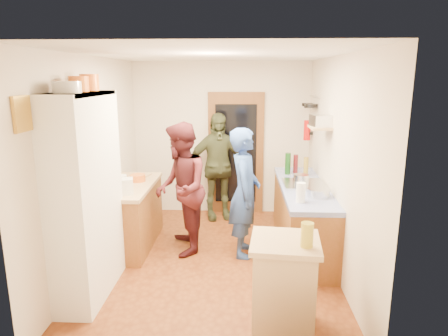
# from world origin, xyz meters

# --- Properties ---
(floor) EXTENTS (3.00, 4.00, 0.02)m
(floor) POSITION_xyz_m (0.00, 0.00, -0.01)
(floor) COLOR brown
(floor) RESTS_ON ground
(ceiling) EXTENTS (3.00, 4.00, 0.02)m
(ceiling) POSITION_xyz_m (0.00, 0.00, 2.61)
(ceiling) COLOR silver
(ceiling) RESTS_ON ground
(wall_back) EXTENTS (3.00, 0.02, 2.60)m
(wall_back) POSITION_xyz_m (0.00, 2.01, 1.30)
(wall_back) COLOR beige
(wall_back) RESTS_ON ground
(wall_front) EXTENTS (3.00, 0.02, 2.60)m
(wall_front) POSITION_xyz_m (0.00, -2.01, 1.30)
(wall_front) COLOR beige
(wall_front) RESTS_ON ground
(wall_left) EXTENTS (0.02, 4.00, 2.60)m
(wall_left) POSITION_xyz_m (-1.51, 0.00, 1.30)
(wall_left) COLOR beige
(wall_left) RESTS_ON ground
(wall_right) EXTENTS (0.02, 4.00, 2.60)m
(wall_right) POSITION_xyz_m (1.51, 0.00, 1.30)
(wall_right) COLOR beige
(wall_right) RESTS_ON ground
(door_frame) EXTENTS (0.95, 0.06, 2.10)m
(door_frame) POSITION_xyz_m (0.25, 1.97, 1.05)
(door_frame) COLOR brown
(door_frame) RESTS_ON ground
(door_glass) EXTENTS (0.70, 0.02, 1.70)m
(door_glass) POSITION_xyz_m (0.25, 1.94, 1.05)
(door_glass) COLOR black
(door_glass) RESTS_ON door_frame
(hutch_body) EXTENTS (0.40, 1.20, 2.20)m
(hutch_body) POSITION_xyz_m (-1.30, -0.80, 1.10)
(hutch_body) COLOR white
(hutch_body) RESTS_ON ground
(hutch_top_shelf) EXTENTS (0.40, 1.14, 0.04)m
(hutch_top_shelf) POSITION_xyz_m (-1.30, -0.80, 2.18)
(hutch_top_shelf) COLOR white
(hutch_top_shelf) RESTS_ON hutch_body
(plate_stack) EXTENTS (0.26, 0.26, 0.11)m
(plate_stack) POSITION_xyz_m (-1.30, -1.05, 2.25)
(plate_stack) COLOR white
(plate_stack) RESTS_ON hutch_top_shelf
(orange_pot_a) EXTENTS (0.20, 0.20, 0.16)m
(orange_pot_a) POSITION_xyz_m (-1.30, -0.76, 2.28)
(orange_pot_a) COLOR orange
(orange_pot_a) RESTS_ON hutch_top_shelf
(orange_pot_b) EXTENTS (0.20, 0.20, 0.18)m
(orange_pot_b) POSITION_xyz_m (-1.30, -0.47, 2.29)
(orange_pot_b) COLOR orange
(orange_pot_b) RESTS_ON hutch_top_shelf
(left_counter_base) EXTENTS (0.60, 1.40, 0.85)m
(left_counter_base) POSITION_xyz_m (-1.20, 0.45, 0.42)
(left_counter_base) COLOR brown
(left_counter_base) RESTS_ON ground
(left_counter_top) EXTENTS (0.64, 1.44, 0.05)m
(left_counter_top) POSITION_xyz_m (-1.20, 0.45, 0.88)
(left_counter_top) COLOR tan
(left_counter_top) RESTS_ON left_counter_base
(toaster) EXTENTS (0.30, 0.24, 0.20)m
(toaster) POSITION_xyz_m (-1.15, -0.02, 1.00)
(toaster) COLOR white
(toaster) RESTS_ON left_counter_top
(kettle) EXTENTS (0.17, 0.17, 0.17)m
(kettle) POSITION_xyz_m (-1.25, 0.26, 0.99)
(kettle) COLOR white
(kettle) RESTS_ON left_counter_top
(orange_bowl) EXTENTS (0.27, 0.27, 0.10)m
(orange_bowl) POSITION_xyz_m (-1.12, 0.62, 0.95)
(orange_bowl) COLOR orange
(orange_bowl) RESTS_ON left_counter_top
(chopping_board) EXTENTS (0.33, 0.27, 0.02)m
(chopping_board) POSITION_xyz_m (-1.18, 0.93, 0.91)
(chopping_board) COLOR tan
(chopping_board) RESTS_ON left_counter_top
(right_counter_base) EXTENTS (0.60, 2.20, 0.84)m
(right_counter_base) POSITION_xyz_m (1.20, 0.50, 0.42)
(right_counter_base) COLOR brown
(right_counter_base) RESTS_ON ground
(right_counter_top) EXTENTS (0.62, 2.22, 0.06)m
(right_counter_top) POSITION_xyz_m (1.20, 0.50, 0.87)
(right_counter_top) COLOR #1E2EA2
(right_counter_top) RESTS_ON right_counter_base
(hob) EXTENTS (0.55, 0.58, 0.04)m
(hob) POSITION_xyz_m (1.20, 0.48, 0.92)
(hob) COLOR silver
(hob) RESTS_ON right_counter_top
(pot_on_hob) EXTENTS (0.20, 0.20, 0.13)m
(pot_on_hob) POSITION_xyz_m (1.15, 0.42, 1.01)
(pot_on_hob) COLOR silver
(pot_on_hob) RESTS_ON hob
(bottle_a) EXTENTS (0.09, 0.09, 0.33)m
(bottle_a) POSITION_xyz_m (1.05, 1.13, 1.06)
(bottle_a) COLOR #143F14
(bottle_a) RESTS_ON right_counter_top
(bottle_b) EXTENTS (0.09, 0.09, 0.29)m
(bottle_b) POSITION_xyz_m (1.18, 1.22, 1.04)
(bottle_b) COLOR #591419
(bottle_b) RESTS_ON right_counter_top
(bottle_c) EXTENTS (0.09, 0.09, 0.28)m
(bottle_c) POSITION_xyz_m (1.31, 1.04, 1.04)
(bottle_c) COLOR olive
(bottle_c) RESTS_ON right_counter_top
(paper_towel) EXTENTS (0.11, 0.11, 0.24)m
(paper_towel) POSITION_xyz_m (1.05, -0.25, 1.02)
(paper_towel) COLOR white
(paper_towel) RESTS_ON right_counter_top
(mixing_bowl) EXTENTS (0.34, 0.34, 0.10)m
(mixing_bowl) POSITION_xyz_m (1.30, -0.02, 0.95)
(mixing_bowl) COLOR silver
(mixing_bowl) RESTS_ON right_counter_top
(island_base) EXTENTS (0.60, 0.60, 0.86)m
(island_base) POSITION_xyz_m (0.75, -1.41, 0.43)
(island_base) COLOR tan
(island_base) RESTS_ON ground
(island_top) EXTENTS (0.68, 0.68, 0.05)m
(island_top) POSITION_xyz_m (0.75, -1.41, 0.89)
(island_top) COLOR tan
(island_top) RESTS_ON island_base
(cutting_board) EXTENTS (0.38, 0.31, 0.02)m
(cutting_board) POSITION_xyz_m (0.71, -1.36, 0.90)
(cutting_board) COLOR white
(cutting_board) RESTS_ON island_top
(oil_jar) EXTENTS (0.12, 0.12, 0.22)m
(oil_jar) POSITION_xyz_m (0.92, -1.55, 1.02)
(oil_jar) COLOR #AD9E2D
(oil_jar) RESTS_ON island_top
(pan_rail) EXTENTS (0.02, 0.65, 0.02)m
(pan_rail) POSITION_xyz_m (1.46, 1.52, 2.05)
(pan_rail) COLOR silver
(pan_rail) RESTS_ON wall_right
(pan_hang_a) EXTENTS (0.18, 0.18, 0.05)m
(pan_hang_a) POSITION_xyz_m (1.40, 1.35, 1.92)
(pan_hang_a) COLOR black
(pan_hang_a) RESTS_ON pan_rail
(pan_hang_b) EXTENTS (0.16, 0.16, 0.05)m
(pan_hang_b) POSITION_xyz_m (1.40, 1.55, 1.90)
(pan_hang_b) COLOR black
(pan_hang_b) RESTS_ON pan_rail
(pan_hang_c) EXTENTS (0.17, 0.17, 0.05)m
(pan_hang_c) POSITION_xyz_m (1.40, 1.75, 1.91)
(pan_hang_c) COLOR black
(pan_hang_c) RESTS_ON pan_rail
(wall_shelf) EXTENTS (0.26, 0.42, 0.03)m
(wall_shelf) POSITION_xyz_m (1.37, 0.45, 1.70)
(wall_shelf) COLOR tan
(wall_shelf) RESTS_ON wall_right
(radio) EXTENTS (0.26, 0.33, 0.15)m
(radio) POSITION_xyz_m (1.37, 0.45, 1.79)
(radio) COLOR silver
(radio) RESTS_ON wall_shelf
(ext_bracket) EXTENTS (0.06, 0.10, 0.04)m
(ext_bracket) POSITION_xyz_m (1.47, 1.70, 1.45)
(ext_bracket) COLOR black
(ext_bracket) RESTS_ON wall_right
(fire_extinguisher) EXTENTS (0.11, 0.11, 0.32)m
(fire_extinguisher) POSITION_xyz_m (1.41, 1.70, 1.50)
(fire_extinguisher) COLOR red
(fire_extinguisher) RESTS_ON wall_right
(picture_frame) EXTENTS (0.03, 0.25, 0.30)m
(picture_frame) POSITION_xyz_m (-1.48, -1.55, 2.05)
(picture_frame) COLOR gold
(picture_frame) RESTS_ON wall_left
(person_hob) EXTENTS (0.45, 0.65, 1.72)m
(person_hob) POSITION_xyz_m (0.42, 0.23, 0.86)
(person_hob) COLOR #2A4898
(person_hob) RESTS_ON ground
(person_left) EXTENTS (0.83, 0.98, 1.78)m
(person_left) POSITION_xyz_m (-0.43, 0.33, 0.89)
(person_left) COLOR #43161A
(person_left) RESTS_ON ground
(person_back) EXTENTS (1.13, 0.71, 1.79)m
(person_back) POSITION_xyz_m (-0.04, 1.65, 0.89)
(person_back) COLOR #383C25
(person_back) RESTS_ON ground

